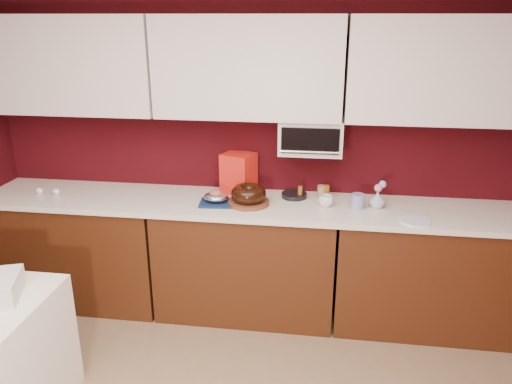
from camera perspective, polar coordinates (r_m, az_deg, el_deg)
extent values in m
cube|color=#3C080C|center=(3.83, -0.45, 5.34)|extent=(4.00, 0.02, 2.50)
cube|color=#46210E|center=(4.24, -19.30, -6.17)|extent=(1.31, 0.58, 0.86)
cube|color=#46210E|center=(3.84, -1.11, -7.77)|extent=(1.31, 0.58, 0.86)
cube|color=#46210E|center=(3.88, 18.98, -8.63)|extent=(1.31, 0.58, 0.86)
cube|color=white|center=(3.65, -1.15, -1.49)|extent=(4.00, 0.62, 0.04)
cube|color=white|center=(4.00, -20.67, 13.45)|extent=(1.31, 0.33, 0.70)
cube|color=white|center=(3.57, -0.88, 14.06)|extent=(1.31, 0.33, 0.70)
cube|color=white|center=(3.61, 21.09, 12.87)|extent=(1.31, 0.33, 0.70)
cube|color=white|center=(3.62, 6.30, 6.42)|extent=(0.45, 0.30, 0.25)
cube|color=black|center=(3.47, 6.20, 5.83)|extent=(0.40, 0.02, 0.18)
cylinder|color=silver|center=(3.47, 6.15, 4.57)|extent=(0.42, 0.02, 0.02)
cylinder|color=brown|center=(3.60, -0.85, -1.20)|extent=(0.39, 0.39, 0.03)
torus|color=black|center=(3.58, -0.86, -0.22)|extent=(0.31, 0.31, 0.10)
cube|color=#14284D|center=(3.62, -4.59, -1.24)|extent=(0.25, 0.22, 0.02)
ellipsoid|color=white|center=(3.61, -4.61, -0.55)|extent=(0.22, 0.20, 0.07)
ellipsoid|color=#BA5955|center=(3.60, -4.62, -0.18)|extent=(0.12, 0.11, 0.06)
cube|color=red|center=(3.82, -1.98, 2.18)|extent=(0.28, 0.27, 0.31)
cylinder|color=black|center=(3.75, 4.37, -0.36)|extent=(0.20, 0.20, 0.03)
imported|color=white|center=(3.59, 8.01, -0.89)|extent=(0.13, 0.13, 0.10)
cylinder|color=navy|center=(3.58, 11.54, -1.07)|extent=(0.11, 0.11, 0.11)
imported|color=silver|center=(3.63, 13.70, -0.77)|extent=(0.11, 0.11, 0.13)
sphere|color=pink|center=(3.60, 13.80, 0.45)|extent=(0.06, 0.06, 0.06)
sphere|color=#96AEF0|center=(3.62, 14.27, 0.86)|extent=(0.05, 0.05, 0.05)
cylinder|color=white|center=(3.47, 17.70, -3.14)|extent=(0.27, 0.27, 0.01)
cylinder|color=#93501A|center=(3.72, 5.06, -0.06)|extent=(0.04, 0.04, 0.10)
cylinder|color=#9C7C47|center=(3.75, 7.52, 0.01)|extent=(0.07, 0.07, 0.10)
ellipsoid|color=white|center=(4.16, -23.51, 0.13)|extent=(0.07, 0.06, 0.04)
ellipsoid|color=white|center=(4.10, -21.85, 0.05)|extent=(0.06, 0.05, 0.05)
cylinder|color=brown|center=(3.73, 8.14, -0.01)|extent=(0.03, 0.03, 0.11)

